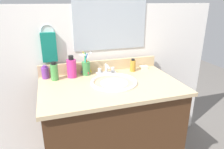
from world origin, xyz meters
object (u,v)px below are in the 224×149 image
object	(u,v)px
bottle_cream_purple	(45,73)
cup_green	(86,67)
faucet	(106,71)
bottle_soap_pink	(72,68)
bottle_oil_amber	(133,65)
soap_bar	(144,67)
hand_towel	(49,47)
bottle_toner_green	(54,72)

from	to	relation	value
bottle_cream_purple	cup_green	world-z (taller)	cup_green
faucet	cup_green	distance (m)	0.16
bottle_soap_pink	bottle_cream_purple	bearing A→B (deg)	170.50
faucet	bottle_soap_pink	world-z (taller)	bottle_soap_pink
bottle_oil_amber	soap_bar	xyz separation A→B (m)	(0.12, 0.03, -0.04)
bottle_oil_amber	cup_green	distance (m)	0.38
bottle_soap_pink	bottle_oil_amber	xyz separation A→B (m)	(0.49, -0.01, -0.02)
bottle_cream_purple	cup_green	xyz separation A→B (m)	(0.30, -0.01, 0.01)
hand_towel	bottle_soap_pink	bearing A→B (deg)	-32.46
bottle_cream_purple	bottle_soap_pink	xyz separation A→B (m)	(0.19, -0.03, 0.03)
hand_towel	cup_green	distance (m)	0.31
cup_green	faucet	bearing A→B (deg)	-10.88
bottle_toner_green	soap_bar	world-z (taller)	bottle_toner_green
faucet	bottle_soap_pink	bearing A→B (deg)	177.59
hand_towel	cup_green	xyz separation A→B (m)	(0.26, -0.07, -0.16)
bottle_soap_pink	bottle_oil_amber	size ratio (longest dim) A/B	1.60
bottle_cream_purple	bottle_soap_pink	size ratio (longest dim) A/B	0.59
cup_green	soap_bar	world-z (taller)	cup_green
bottle_soap_pink	bottle_toner_green	size ratio (longest dim) A/B	1.23
bottle_cream_purple	bottle_soap_pink	distance (m)	0.20
bottle_soap_pink	cup_green	world-z (taller)	cup_green
bottle_oil_amber	bottle_cream_purple	bearing A→B (deg)	176.32
soap_bar	faucet	bearing A→B (deg)	-174.63
soap_bar	bottle_toner_green	bearing A→B (deg)	-176.76
bottle_cream_purple	bottle_toner_green	size ratio (longest dim) A/B	0.73
cup_green	soap_bar	distance (m)	0.50
bottle_soap_pink	bottle_toner_green	bearing A→B (deg)	-170.66
bottle_soap_pink	cup_green	xyz separation A→B (m)	(0.11, 0.02, -0.01)
bottle_oil_amber	hand_towel	bearing A→B (deg)	170.70
faucet	bottle_soap_pink	distance (m)	0.27
hand_towel	faucet	world-z (taller)	hand_towel
hand_towel	faucet	xyz separation A→B (m)	(0.42, -0.10, -0.19)
hand_towel	bottle_cream_purple	distance (m)	0.19
bottle_toner_green	hand_towel	bearing A→B (deg)	99.27
bottle_soap_pink	soap_bar	bearing A→B (deg)	1.96
bottle_cream_purple	bottle_oil_amber	bearing A→B (deg)	-3.68
bottle_toner_green	bottle_cream_purple	bearing A→B (deg)	140.62
faucet	cup_green	bearing A→B (deg)	169.12
soap_bar	bottle_cream_purple	bearing A→B (deg)	179.20
faucet	bottle_cream_purple	size ratio (longest dim) A/B	1.60
bottle_oil_amber	bottle_toner_green	size ratio (longest dim) A/B	0.77
hand_towel	bottle_toner_green	distance (m)	0.19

